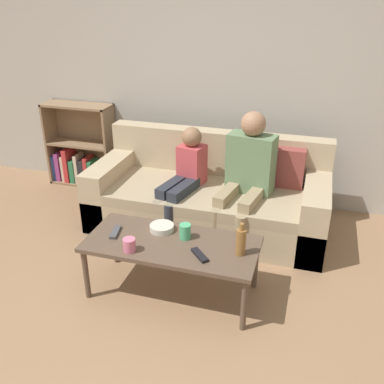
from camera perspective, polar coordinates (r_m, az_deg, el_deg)
ground_plane at (r=2.86m, az=-7.69°, el=-20.19°), size 22.00×22.00×0.00m
wall_back at (r=4.32m, az=4.46°, el=15.60°), size 12.00×0.06×2.60m
couch at (r=3.98m, az=2.38°, el=-0.82°), size 2.13×0.92×0.82m
bookshelf at (r=5.03m, az=-14.68°, el=5.11°), size 0.76×0.28×0.92m
coffee_table at (r=3.04m, az=-2.73°, el=-7.33°), size 1.22×0.55×0.43m
person_adult at (r=3.69m, az=7.44°, el=3.13°), size 0.46×0.68×1.13m
person_child at (r=3.81m, az=-1.08°, el=2.18°), size 0.35×0.66×0.94m
cup_near at (r=2.93m, az=-8.35°, el=-7.00°), size 0.09×0.09×0.09m
cup_far at (r=3.04m, az=-0.91°, el=-5.27°), size 0.08×0.08×0.11m
tv_remote_0 at (r=3.17m, az=-10.19°, el=-5.28°), size 0.08×0.18×0.02m
tv_remote_1 at (r=2.87m, az=1.03°, el=-8.40°), size 0.15×0.16×0.02m
snack_bowl at (r=3.16m, az=-4.04°, el=-4.75°), size 0.18×0.18×0.05m
bottle at (r=2.86m, az=6.53°, el=-6.55°), size 0.07×0.07×0.23m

